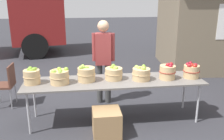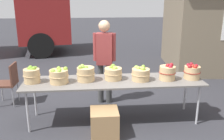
{
  "view_description": "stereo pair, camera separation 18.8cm",
  "coord_description": "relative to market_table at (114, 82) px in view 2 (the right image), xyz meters",
  "views": [
    {
      "loc": [
        -0.59,
        -4.09,
        2.2
      ],
      "look_at": [
        0.0,
        0.3,
        0.85
      ],
      "focal_mm": 40.41,
      "sensor_mm": 36.0,
      "label": 1
    },
    {
      "loc": [
        -0.4,
        -4.11,
        2.2
      ],
      "look_at": [
        0.0,
        0.3,
        0.85
      ],
      "focal_mm": 40.41,
      "sensor_mm": 36.0,
      "label": 2
    }
  ],
  "objects": [
    {
      "name": "ground_plane",
      "position": [
        0.0,
        0.0,
        -0.72
      ],
      "size": [
        40.0,
        40.0,
        0.0
      ],
      "primitive_type": "plane",
      "color": "#2D2D33"
    },
    {
      "name": "market_table",
      "position": [
        0.0,
        0.0,
        0.0
      ],
      "size": [
        3.1,
        0.76,
        0.75
      ],
      "color": "slate",
      "rests_on": "ground"
    },
    {
      "name": "apple_basket_green_0",
      "position": [
        -1.38,
        0.03,
        0.17
      ],
      "size": [
        0.29,
        0.29,
        0.28
      ],
      "color": "tan",
      "rests_on": "market_table"
    },
    {
      "name": "apple_basket_green_1",
      "position": [
        -0.93,
        -0.03,
        0.16
      ],
      "size": [
        0.33,
        0.33,
        0.27
      ],
      "color": "tan",
      "rests_on": "market_table"
    },
    {
      "name": "apple_basket_green_2",
      "position": [
        -0.48,
        0.04,
        0.16
      ],
      "size": [
        0.32,
        0.32,
        0.29
      ],
      "color": "tan",
      "rests_on": "market_table"
    },
    {
      "name": "apple_basket_green_3",
      "position": [
        -0.0,
        0.07,
        0.15
      ],
      "size": [
        0.32,
        0.32,
        0.25
      ],
      "color": "tan",
      "rests_on": "market_table"
    },
    {
      "name": "apple_basket_green_4",
      "position": [
        0.47,
        -0.02,
        0.15
      ],
      "size": [
        0.33,
        0.33,
        0.26
      ],
      "color": "tan",
      "rests_on": "market_table"
    },
    {
      "name": "apple_basket_red_0",
      "position": [
        0.94,
        -0.03,
        0.16
      ],
      "size": [
        0.29,
        0.29,
        0.29
      ],
      "color": "tan",
      "rests_on": "market_table"
    },
    {
      "name": "apple_basket_red_1",
      "position": [
        1.39,
        -0.02,
        0.16
      ],
      "size": [
        0.29,
        0.29,
        0.28
      ],
      "color": "tan",
      "rests_on": "market_table"
    },
    {
      "name": "vendor_adult",
      "position": [
        -0.11,
        0.78,
        0.29
      ],
      "size": [
        0.45,
        0.27,
        1.71
      ],
      "rotation": [
        0.0,
        0.0,
        3.0
      ],
      "color": "#3F3F3F",
      "rests_on": "ground"
    },
    {
      "name": "food_kiosk",
      "position": [
        3.53,
        3.13,
        0.67
      ],
      "size": [
        3.74,
        3.2,
        2.74
      ],
      "rotation": [
        0.0,
        0.0,
        -0.09
      ],
      "color": "#726651",
      "rests_on": "ground"
    },
    {
      "name": "folding_chair",
      "position": [
        -2.04,
        0.87,
        -0.21
      ],
      "size": [
        0.42,
        0.42,
        0.86
      ],
      "rotation": [
        0.0,
        0.0,
        4.67
      ],
      "color": "brown",
      "rests_on": "ground"
    },
    {
      "name": "produce_crate",
      "position": [
        -0.2,
        -0.52,
        -0.5
      ],
      "size": [
        0.44,
        0.44,
        0.44
      ],
      "primitive_type": "cube",
      "color": "#A87F51",
      "rests_on": "ground"
    }
  ]
}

